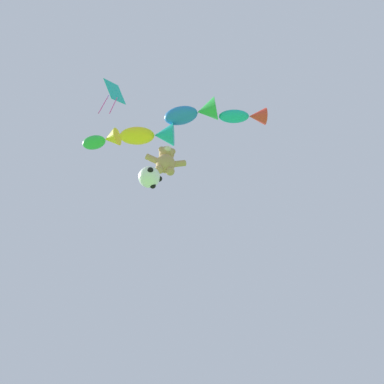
{
  "coord_description": "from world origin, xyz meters",
  "views": [
    {
      "loc": [
        -0.48,
        -3.0,
        1.44
      ],
      "look_at": [
        0.84,
        3.21,
        8.74
      ],
      "focal_mm": 28.0,
      "sensor_mm": 36.0,
      "label": 1
    }
  ],
  "objects_px": {
    "fish_kite_teal": "(246,116)",
    "diamond_kite": "(114,93)",
    "fish_kite_cobalt": "(194,113)",
    "fish_kite_goldfin": "(150,135)",
    "soccer_ball_kite": "(150,177)",
    "fish_kite_emerald": "(103,140)",
    "teddy_bear_kite": "(166,160)"
  },
  "relations": [
    {
      "from": "fish_kite_cobalt",
      "to": "diamond_kite",
      "type": "height_order",
      "value": "diamond_kite"
    },
    {
      "from": "soccer_ball_kite",
      "to": "diamond_kite",
      "type": "xyz_separation_m",
      "value": [
        -1.95,
        -1.04,
        3.65
      ]
    },
    {
      "from": "fish_kite_goldfin",
      "to": "fish_kite_emerald",
      "type": "xyz_separation_m",
      "value": [
        -2.08,
        0.89,
        0.32
      ]
    },
    {
      "from": "fish_kite_cobalt",
      "to": "fish_kite_emerald",
      "type": "xyz_separation_m",
      "value": [
        -3.75,
        2.04,
        -0.22
      ]
    },
    {
      "from": "fish_kite_teal",
      "to": "fish_kite_cobalt",
      "type": "relative_size",
      "value": 0.84
    },
    {
      "from": "soccer_ball_kite",
      "to": "fish_kite_emerald",
      "type": "bearing_deg",
      "value": 152.24
    },
    {
      "from": "fish_kite_cobalt",
      "to": "fish_kite_goldfin",
      "type": "relative_size",
      "value": 0.99
    },
    {
      "from": "soccer_ball_kite",
      "to": "fish_kite_cobalt",
      "type": "height_order",
      "value": "fish_kite_cobalt"
    },
    {
      "from": "fish_kite_teal",
      "to": "fish_kite_cobalt",
      "type": "xyz_separation_m",
      "value": [
        -2.12,
        0.46,
        0.33
      ]
    },
    {
      "from": "fish_kite_emerald",
      "to": "diamond_kite",
      "type": "relative_size",
      "value": 0.66
    },
    {
      "from": "soccer_ball_kite",
      "to": "fish_kite_emerald",
      "type": "height_order",
      "value": "fish_kite_emerald"
    },
    {
      "from": "diamond_kite",
      "to": "fish_kite_teal",
      "type": "bearing_deg",
      "value": -2.35
    },
    {
      "from": "soccer_ball_kite",
      "to": "fish_kite_goldfin",
      "type": "relative_size",
      "value": 0.33
    },
    {
      "from": "diamond_kite",
      "to": "soccer_ball_kite",
      "type": "bearing_deg",
      "value": 27.97
    },
    {
      "from": "fish_kite_teal",
      "to": "fish_kite_cobalt",
      "type": "distance_m",
      "value": 2.2
    },
    {
      "from": "fish_kite_teal",
      "to": "diamond_kite",
      "type": "xyz_separation_m",
      "value": [
        -5.46,
        0.22,
        0.17
      ]
    },
    {
      "from": "soccer_ball_kite",
      "to": "fish_kite_emerald",
      "type": "relative_size",
      "value": 0.45
    },
    {
      "from": "teddy_bear_kite",
      "to": "soccer_ball_kite",
      "type": "distance_m",
      "value": 1.65
    },
    {
      "from": "teddy_bear_kite",
      "to": "soccer_ball_kite",
      "type": "xyz_separation_m",
      "value": [
        -0.51,
        -0.28,
        -1.55
      ]
    },
    {
      "from": "fish_kite_cobalt",
      "to": "diamond_kite",
      "type": "bearing_deg",
      "value": -175.93
    },
    {
      "from": "soccer_ball_kite",
      "to": "fish_kite_teal",
      "type": "distance_m",
      "value": 5.11
    },
    {
      "from": "fish_kite_teal",
      "to": "fish_kite_cobalt",
      "type": "height_order",
      "value": "fish_kite_cobalt"
    },
    {
      "from": "fish_kite_goldfin",
      "to": "diamond_kite",
      "type": "height_order",
      "value": "diamond_kite"
    },
    {
      "from": "teddy_bear_kite",
      "to": "fish_kite_teal",
      "type": "xyz_separation_m",
      "value": [
        3.0,
        -1.54,
        1.94
      ]
    },
    {
      "from": "teddy_bear_kite",
      "to": "fish_kite_goldfin",
      "type": "relative_size",
      "value": 0.66
    },
    {
      "from": "teddy_bear_kite",
      "to": "fish_kite_emerald",
      "type": "distance_m",
      "value": 3.65
    },
    {
      "from": "fish_kite_teal",
      "to": "diamond_kite",
      "type": "distance_m",
      "value": 5.47
    },
    {
      "from": "teddy_bear_kite",
      "to": "fish_kite_goldfin",
      "type": "distance_m",
      "value": 1.89
    },
    {
      "from": "soccer_ball_kite",
      "to": "fish_kite_teal",
      "type": "relative_size",
      "value": 0.4
    },
    {
      "from": "fish_kite_cobalt",
      "to": "fish_kite_goldfin",
      "type": "bearing_deg",
      "value": 145.39
    },
    {
      "from": "fish_kite_teal",
      "to": "fish_kite_emerald",
      "type": "xyz_separation_m",
      "value": [
        -5.87,
        2.5,
        0.11
      ]
    },
    {
      "from": "teddy_bear_kite",
      "to": "fish_kite_goldfin",
      "type": "height_order",
      "value": "fish_kite_goldfin"
    }
  ]
}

